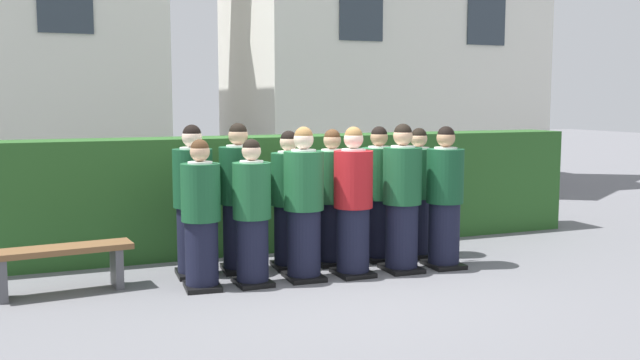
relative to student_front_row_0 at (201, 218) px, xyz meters
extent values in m
plane|color=slate|center=(1.42, -0.06, -0.74)|extent=(60.00, 60.00, 0.00)
cylinder|color=black|center=(0.00, 0.00, -0.38)|extent=(0.34, 0.34, 0.71)
cube|color=black|center=(0.00, 0.00, -0.71)|extent=(0.39, 0.47, 0.05)
cylinder|color=#19512D|center=(0.00, 0.00, 0.27)|extent=(0.40, 0.40, 0.59)
cylinder|color=white|center=(0.00, 0.00, 0.57)|extent=(0.25, 0.25, 0.03)
cube|color=#236038|center=(0.02, 0.19, 0.39)|extent=(0.04, 0.01, 0.26)
sphere|color=tan|center=(0.00, 0.00, 0.69)|extent=(0.20, 0.20, 0.20)
sphere|color=#472D19|center=(0.00, 0.00, 0.72)|extent=(0.19, 0.19, 0.19)
cylinder|color=black|center=(0.53, -0.04, -0.38)|extent=(0.34, 0.34, 0.71)
cube|color=black|center=(0.53, -0.04, -0.71)|extent=(0.37, 0.45, 0.05)
cylinder|color=#1E5B33|center=(0.53, -0.04, 0.27)|extent=(0.40, 0.40, 0.59)
cylinder|color=white|center=(0.53, -0.04, 0.57)|extent=(0.25, 0.25, 0.03)
cube|color=gold|center=(0.53, 0.15, 0.39)|extent=(0.04, 0.01, 0.26)
sphere|color=beige|center=(0.53, -0.04, 0.68)|extent=(0.20, 0.20, 0.20)
sphere|color=black|center=(0.53, -0.04, 0.72)|extent=(0.19, 0.19, 0.19)
cylinder|color=black|center=(1.12, -0.03, -0.36)|extent=(0.37, 0.37, 0.77)
cube|color=black|center=(1.12, -0.03, -0.71)|extent=(0.40, 0.49, 0.05)
cylinder|color=#1E5B33|center=(1.12, -0.03, 0.35)|extent=(0.43, 0.43, 0.63)
cylinder|color=white|center=(1.12, -0.03, 0.67)|extent=(0.27, 0.27, 0.03)
cube|color=#236038|center=(1.13, 0.18, 0.47)|extent=(0.04, 0.01, 0.28)
sphere|color=beige|center=(1.12, -0.03, 0.79)|extent=(0.22, 0.22, 0.22)
sphere|color=olive|center=(1.12, -0.03, 0.83)|extent=(0.20, 0.20, 0.20)
cube|color=white|center=(1.13, 0.25, 0.25)|extent=(0.15, 0.01, 0.20)
cylinder|color=black|center=(1.69, -0.07, -0.36)|extent=(0.37, 0.37, 0.76)
cube|color=black|center=(1.69, -0.07, -0.71)|extent=(0.38, 0.48, 0.05)
cylinder|color=#AD191E|center=(1.69, -0.07, 0.34)|extent=(0.43, 0.43, 0.63)
cylinder|color=white|center=(1.69, -0.07, 0.66)|extent=(0.27, 0.27, 0.03)
cube|color=gold|center=(1.69, 0.13, 0.47)|extent=(0.04, 0.01, 0.28)
sphere|color=beige|center=(1.69, -0.07, 0.78)|extent=(0.22, 0.22, 0.22)
sphere|color=olive|center=(1.69, -0.07, 0.82)|extent=(0.20, 0.20, 0.20)
cylinder|color=black|center=(2.29, -0.10, -0.35)|extent=(0.37, 0.37, 0.78)
cube|color=black|center=(2.29, -0.10, -0.71)|extent=(0.40, 0.49, 0.05)
cylinder|color=#19512D|center=(2.29, -0.10, 0.36)|extent=(0.44, 0.44, 0.64)
cylinder|color=white|center=(2.29, -0.10, 0.68)|extent=(0.27, 0.27, 0.03)
cube|color=#236038|center=(2.30, 0.11, 0.49)|extent=(0.04, 0.01, 0.28)
sphere|color=tan|center=(2.29, -0.10, 0.81)|extent=(0.22, 0.22, 0.22)
sphere|color=black|center=(2.29, -0.10, 0.85)|extent=(0.20, 0.20, 0.20)
cube|color=white|center=(2.30, 0.18, 0.26)|extent=(0.15, 0.01, 0.20)
cylinder|color=black|center=(2.84, -0.11, -0.36)|extent=(0.36, 0.36, 0.76)
cube|color=black|center=(2.84, -0.11, -0.71)|extent=(0.40, 0.49, 0.05)
cylinder|color=#144728|center=(2.84, -0.11, 0.33)|extent=(0.43, 0.43, 0.63)
cylinder|color=white|center=(2.84, -0.11, 0.65)|extent=(0.27, 0.27, 0.03)
cube|color=gold|center=(2.85, 0.09, 0.46)|extent=(0.04, 0.01, 0.28)
sphere|color=tan|center=(2.84, -0.11, 0.77)|extent=(0.21, 0.21, 0.21)
sphere|color=black|center=(2.84, -0.11, 0.81)|extent=(0.20, 0.20, 0.20)
cube|color=white|center=(2.86, 0.16, 0.24)|extent=(0.15, 0.02, 0.20)
cylinder|color=black|center=(0.04, 0.58, -0.35)|extent=(0.37, 0.37, 0.77)
cube|color=black|center=(0.04, 0.58, -0.71)|extent=(0.42, 0.51, 0.05)
cylinder|color=#144728|center=(0.04, 0.58, 0.36)|extent=(0.44, 0.44, 0.64)
cylinder|color=white|center=(0.04, 0.58, 0.68)|extent=(0.27, 0.27, 0.03)
cube|color=gold|center=(0.06, 0.79, 0.48)|extent=(0.04, 0.01, 0.28)
sphere|color=beige|center=(0.04, 0.58, 0.81)|extent=(0.22, 0.22, 0.22)
sphere|color=black|center=(0.04, 0.58, 0.84)|extent=(0.20, 0.20, 0.20)
cube|color=white|center=(0.06, 0.86, 0.26)|extent=(0.15, 0.02, 0.20)
cylinder|color=black|center=(0.57, 0.60, -0.35)|extent=(0.37, 0.37, 0.78)
cube|color=black|center=(0.57, 0.60, -0.71)|extent=(0.44, 0.52, 0.05)
cylinder|color=#144728|center=(0.57, 0.60, 0.36)|extent=(0.44, 0.44, 0.64)
cylinder|color=white|center=(0.57, 0.60, 0.69)|extent=(0.27, 0.27, 0.03)
cube|color=#236038|center=(0.59, 0.81, 0.49)|extent=(0.04, 0.02, 0.28)
sphere|color=tan|center=(0.57, 0.60, 0.82)|extent=(0.22, 0.22, 0.22)
sphere|color=black|center=(0.57, 0.60, 0.85)|extent=(0.20, 0.20, 0.20)
cylinder|color=black|center=(1.15, 0.54, -0.37)|extent=(0.35, 0.35, 0.74)
cube|color=black|center=(1.15, 0.54, -0.71)|extent=(0.41, 0.49, 0.05)
cylinder|color=#19512D|center=(1.15, 0.54, 0.30)|extent=(0.42, 0.42, 0.61)
cylinder|color=white|center=(1.15, 0.54, 0.61)|extent=(0.26, 0.26, 0.03)
cube|color=gold|center=(1.17, 0.73, 0.42)|extent=(0.04, 0.01, 0.27)
sphere|color=beige|center=(1.15, 0.54, 0.73)|extent=(0.21, 0.21, 0.21)
sphere|color=black|center=(1.15, 0.54, 0.77)|extent=(0.19, 0.19, 0.19)
cube|color=white|center=(1.17, 0.80, 0.21)|extent=(0.15, 0.02, 0.20)
cylinder|color=black|center=(1.69, 0.52, -0.37)|extent=(0.35, 0.35, 0.74)
cube|color=black|center=(1.69, 0.52, -0.71)|extent=(0.41, 0.49, 0.05)
cylinder|color=#1E5B33|center=(1.69, 0.52, 0.31)|extent=(0.42, 0.42, 0.61)
cylinder|color=white|center=(1.69, 0.52, 0.62)|extent=(0.26, 0.26, 0.03)
cube|color=gold|center=(1.71, 0.72, 0.43)|extent=(0.04, 0.02, 0.27)
sphere|color=tan|center=(1.69, 0.52, 0.74)|extent=(0.21, 0.21, 0.21)
sphere|color=#472D19|center=(1.69, 0.52, 0.78)|extent=(0.19, 0.19, 0.19)
cylinder|color=black|center=(2.30, 0.51, -0.36)|extent=(0.36, 0.36, 0.75)
cube|color=black|center=(2.30, 0.51, -0.71)|extent=(0.38, 0.47, 0.05)
cylinder|color=#1E5B33|center=(2.30, 0.51, 0.32)|extent=(0.43, 0.43, 0.62)
cylinder|color=white|center=(2.30, 0.51, 0.64)|extent=(0.26, 0.26, 0.03)
cube|color=gold|center=(2.30, 0.71, 0.45)|extent=(0.04, 0.01, 0.27)
sphere|color=tan|center=(2.30, 0.51, 0.76)|extent=(0.21, 0.21, 0.21)
sphere|color=black|center=(2.30, 0.51, 0.80)|extent=(0.20, 0.20, 0.20)
cube|color=white|center=(2.30, 0.78, 0.23)|extent=(0.15, 0.01, 0.20)
cylinder|color=black|center=(2.84, 0.49, -0.37)|extent=(0.35, 0.35, 0.74)
cube|color=black|center=(2.84, 0.49, -0.71)|extent=(0.38, 0.47, 0.05)
cylinder|color=#19512D|center=(2.84, 0.49, 0.31)|extent=(0.42, 0.42, 0.61)
cylinder|color=white|center=(2.84, 0.49, 0.62)|extent=(0.26, 0.26, 0.03)
cube|color=gold|center=(2.84, 0.69, 0.43)|extent=(0.04, 0.01, 0.27)
sphere|color=tan|center=(2.84, 0.49, 0.74)|extent=(0.21, 0.21, 0.21)
sphere|color=black|center=(2.84, 0.49, 0.77)|extent=(0.19, 0.19, 0.19)
cube|color=#285623|center=(1.42, 1.68, 0.00)|extent=(8.71, 0.70, 1.48)
cube|color=silver|center=(5.72, 7.33, 2.17)|extent=(6.29, 4.15, 5.82)
cube|color=#2D3842|center=(4.31, 5.24, 2.87)|extent=(0.90, 0.04, 1.10)
cube|color=#2D3842|center=(7.14, 5.24, 2.87)|extent=(0.90, 0.04, 1.10)
cube|color=#2D3842|center=(-0.96, 5.77, 2.88)|extent=(0.90, 0.04, 1.10)
cube|color=brown|center=(-1.36, 0.37, -0.29)|extent=(1.43, 0.49, 0.06)
cube|color=#4C4C51|center=(-1.91, 0.32, -0.53)|extent=(0.11, 0.33, 0.42)
cube|color=#4C4C51|center=(-0.81, 0.42, -0.53)|extent=(0.11, 0.33, 0.42)
camera|label=1|loc=(-1.58, -7.10, 1.22)|focal=39.73mm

